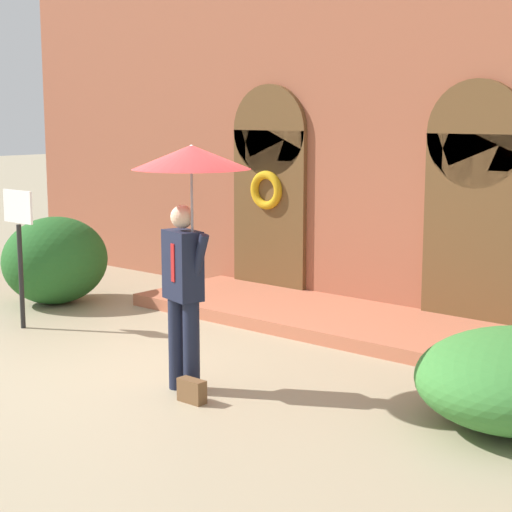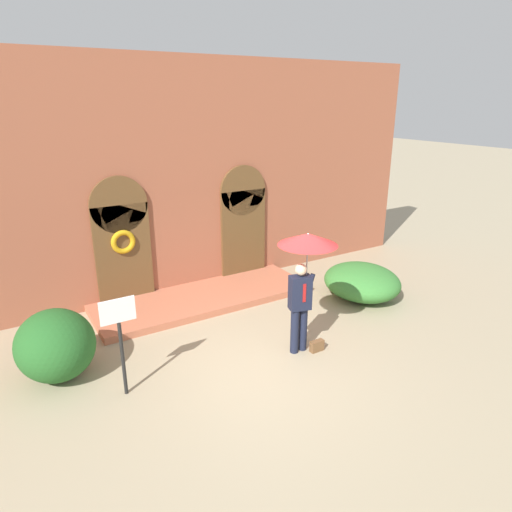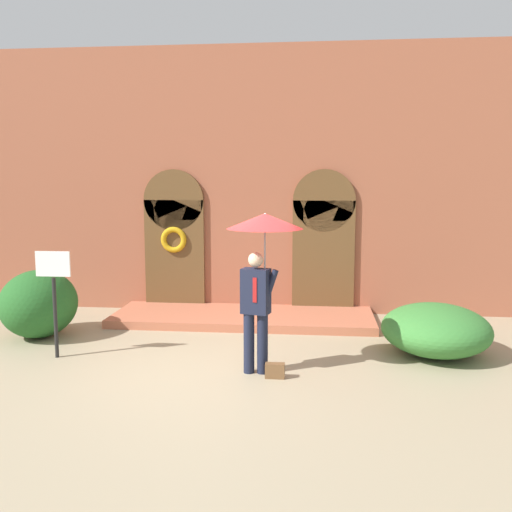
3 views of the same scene
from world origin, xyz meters
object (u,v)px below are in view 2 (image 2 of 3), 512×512
person_with_umbrella (306,257)px  handbag (317,346)px  sign_post (120,331)px  shrub_left (55,345)px  shrub_right (362,282)px

person_with_umbrella → handbag: (0.20, -0.20, -1.80)m
sign_post → shrub_left: size_ratio=1.13×
handbag → shrub_left: 4.76m
sign_post → person_with_umbrella: bearing=-6.8°
handbag → person_with_umbrella: bearing=135.0°
sign_post → shrub_right: size_ratio=0.89×
sign_post → shrub_right: sign_post is taller
person_with_umbrella → shrub_right: bearing=24.4°
sign_post → shrub_right: 6.19m
person_with_umbrella → shrub_left: bearing=159.9°
handbag → shrub_right: (2.53, 1.44, 0.30)m
person_with_umbrella → handbag: bearing=-44.9°
sign_post → shrub_left: (-0.85, 1.14, -0.55)m
sign_post → shrub_right: (6.09, 0.84, -0.76)m
person_with_umbrella → handbag: person_with_umbrella is taller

